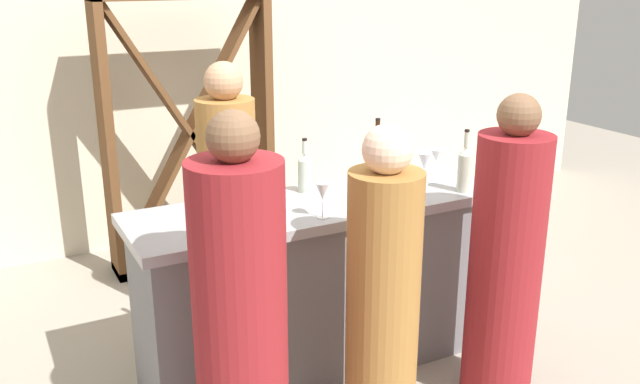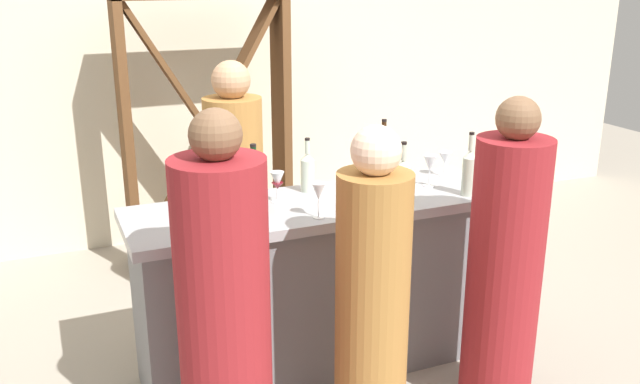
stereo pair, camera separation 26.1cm
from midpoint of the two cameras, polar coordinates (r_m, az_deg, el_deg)
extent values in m
plane|color=#9E9384|center=(3.79, -2.04, -14.19)|extent=(12.00, 12.00, 0.00)
cube|color=beige|center=(5.31, -12.71, 10.92)|extent=(8.00, 0.10, 2.80)
cube|color=slate|center=(3.57, -2.11, -8.25)|extent=(1.83, 0.52, 0.87)
cube|color=#99999E|center=(3.39, -2.20, -1.23)|extent=(1.91, 0.60, 0.05)
cube|color=brown|center=(4.72, -18.85, 3.95)|extent=(0.06, 0.28, 1.90)
cube|color=brown|center=(4.99, -6.29, 5.54)|extent=(0.06, 0.28, 1.90)
cube|color=brown|center=(5.11, -11.71, -5.28)|extent=(1.16, 0.28, 0.06)
cube|color=brown|center=(4.83, -12.40, 4.80)|extent=(1.07, 0.20, 1.79)
cube|color=brown|center=(4.83, -12.40, 4.80)|extent=(1.07, 0.20, 1.79)
cylinder|color=#B7C6B2|center=(3.35, -9.40, 0.24)|extent=(0.08, 0.08, 0.17)
cone|color=#B7C6B2|center=(3.32, -9.48, 1.86)|extent=(0.08, 0.08, 0.03)
cylinder|color=#B7C6B2|center=(3.31, -9.53, 2.71)|extent=(0.03, 0.03, 0.07)
cylinder|color=black|center=(3.30, -9.56, 3.39)|extent=(0.03, 0.03, 0.01)
cylinder|color=black|center=(3.23, -7.60, -0.10)|extent=(0.08, 0.08, 0.19)
cone|color=black|center=(3.19, -7.68, 1.88)|extent=(0.08, 0.08, 0.04)
cylinder|color=black|center=(3.18, -7.73, 2.91)|extent=(0.03, 0.03, 0.08)
cylinder|color=black|center=(3.17, -7.76, 3.73)|extent=(0.03, 0.03, 0.01)
cylinder|color=#B7C6B2|center=(3.52, -3.40, 1.33)|extent=(0.07, 0.07, 0.17)
cone|color=#B7C6B2|center=(3.49, -3.43, 2.90)|extent=(0.07, 0.07, 0.03)
cylinder|color=#B7C6B2|center=(3.48, -3.44, 3.72)|extent=(0.02, 0.02, 0.07)
cylinder|color=black|center=(3.47, -3.45, 4.38)|extent=(0.03, 0.03, 0.01)
cylinder|color=#B7C6B2|center=(3.37, 4.64, 0.69)|extent=(0.08, 0.08, 0.19)
cone|color=#B7C6B2|center=(3.34, 4.69, 2.51)|extent=(0.08, 0.08, 0.04)
cylinder|color=#B7C6B2|center=(3.32, 4.72, 3.45)|extent=(0.03, 0.03, 0.08)
cylinder|color=black|center=(3.31, 4.74, 4.21)|extent=(0.03, 0.03, 0.01)
cylinder|color=#331E0F|center=(3.74, 2.77, 2.60)|extent=(0.07, 0.07, 0.20)
cone|color=#331E0F|center=(3.71, 2.80, 4.39)|extent=(0.07, 0.07, 0.04)
cylinder|color=#331E0F|center=(3.69, 2.82, 5.32)|extent=(0.03, 0.03, 0.08)
cylinder|color=black|center=(3.68, 2.83, 6.06)|extent=(0.03, 0.03, 0.01)
cylinder|color=#B7C6B2|center=(3.56, 9.90, 1.53)|extent=(0.07, 0.07, 0.20)
cone|color=#B7C6B2|center=(3.53, 10.00, 3.35)|extent=(0.07, 0.07, 0.04)
cylinder|color=#B7C6B2|center=(3.52, 10.05, 4.29)|extent=(0.02, 0.02, 0.08)
cylinder|color=black|center=(3.51, 10.09, 5.04)|extent=(0.03, 0.03, 0.01)
cylinder|color=white|center=(3.17, -2.14, -2.14)|extent=(0.06, 0.06, 0.00)
cylinder|color=white|center=(3.15, -2.15, -1.41)|extent=(0.01, 0.01, 0.08)
cone|color=white|center=(3.13, -2.17, 0.00)|extent=(0.07, 0.07, 0.08)
cylinder|color=white|center=(3.70, 6.63, 0.72)|extent=(0.06, 0.06, 0.00)
cylinder|color=white|center=(3.68, 6.65, 1.31)|extent=(0.01, 0.01, 0.07)
cone|color=white|center=(3.66, 6.69, 2.54)|extent=(0.07, 0.07, 0.09)
cylinder|color=white|center=(3.37, -5.75, -0.94)|extent=(0.06, 0.06, 0.00)
cylinder|color=white|center=(3.36, -5.77, -0.38)|extent=(0.01, 0.01, 0.07)
cone|color=white|center=(3.34, -5.81, 0.86)|extent=(0.07, 0.07, 0.09)
cone|color=maroon|center=(3.35, -5.79, 0.41)|extent=(0.06, 0.06, 0.03)
cylinder|color=white|center=(3.89, 7.72, 1.57)|extent=(0.06, 0.06, 0.00)
cylinder|color=white|center=(3.88, 7.74, 2.05)|extent=(0.01, 0.01, 0.06)
cone|color=white|center=(3.86, 7.78, 3.01)|extent=(0.08, 0.08, 0.07)
cylinder|color=maroon|center=(2.76, -9.39, -11.23)|extent=(0.44, 0.44, 1.36)
sphere|color=brown|center=(2.48, -10.29, 4.53)|extent=(0.20, 0.20, 0.20)
cylinder|color=#9E6B33|center=(2.99, 2.71, -9.86)|extent=(0.39, 0.39, 1.24)
sphere|color=beige|center=(2.73, 2.93, 3.54)|extent=(0.21, 0.21, 0.21)
cylinder|color=maroon|center=(3.33, 12.99, -6.48)|extent=(0.36, 0.36, 1.32)
sphere|color=brown|center=(3.11, 13.96, 6.21)|extent=(0.19, 0.19, 0.19)
cylinder|color=#9E6B33|center=(3.90, -9.46, -2.28)|extent=(0.42, 0.42, 1.36)
sphere|color=tan|center=(3.70, -10.08, 9.07)|extent=(0.21, 0.21, 0.21)
camera|label=1|loc=(0.13, -92.22, -0.72)|focal=38.40mm
camera|label=2|loc=(0.13, 87.78, 0.72)|focal=38.40mm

